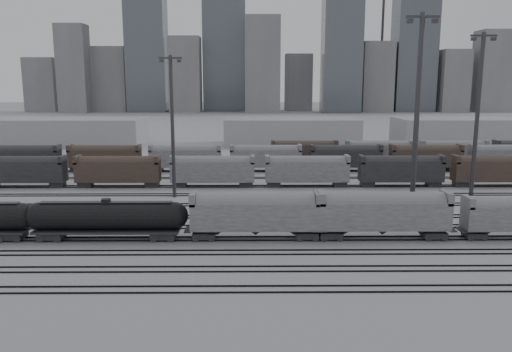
{
  "coord_description": "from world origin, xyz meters",
  "views": [
    {
      "loc": [
        -1.98,
        -56.44,
        18.38
      ],
      "look_at": [
        -1.3,
        20.94,
        4.0
      ],
      "focal_mm": 35.0,
      "sensor_mm": 36.0,
      "label": 1
    }
  ],
  "objects_px": {
    "tank_car_b": "(107,217)",
    "hopper_car_a": "(255,211)",
    "light_mast_c": "(417,112)",
    "hopper_car_b": "(383,211)"
  },
  "relations": [
    {
      "from": "tank_car_b",
      "to": "hopper_car_b",
      "type": "relative_size",
      "value": 1.23
    },
    {
      "from": "tank_car_b",
      "to": "light_mast_c",
      "type": "xyz_separation_m",
      "value": [
        39.73,
        10.5,
        11.86
      ]
    },
    {
      "from": "tank_car_b",
      "to": "hopper_car_a",
      "type": "height_order",
      "value": "hopper_car_a"
    },
    {
      "from": "tank_car_b",
      "to": "light_mast_c",
      "type": "distance_m",
      "value": 42.77
    },
    {
      "from": "tank_car_b",
      "to": "hopper_car_a",
      "type": "relative_size",
      "value": 1.25
    },
    {
      "from": "hopper_car_a",
      "to": "light_mast_c",
      "type": "height_order",
      "value": "light_mast_c"
    },
    {
      "from": "hopper_car_b",
      "to": "light_mast_c",
      "type": "relative_size",
      "value": 0.57
    },
    {
      "from": "hopper_car_b",
      "to": "hopper_car_a",
      "type": "bearing_deg",
      "value": 180.0
    },
    {
      "from": "tank_car_b",
      "to": "light_mast_c",
      "type": "bearing_deg",
      "value": 14.8
    },
    {
      "from": "hopper_car_a",
      "to": "light_mast_c",
      "type": "xyz_separation_m",
      "value": [
        22.06,
        10.5,
        11.21
      ]
    }
  ]
}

